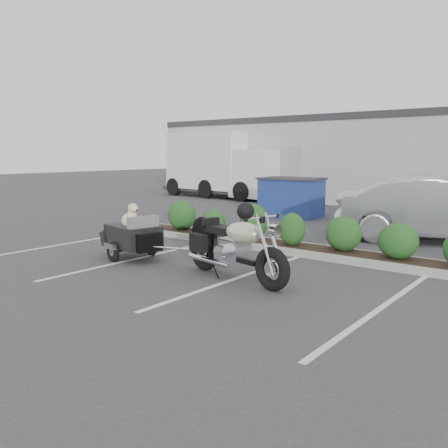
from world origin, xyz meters
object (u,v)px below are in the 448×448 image
Objects in this scene: motorcycle at (234,247)px; sedan at (439,209)px; dumpster at (291,197)px; delivery_truck at (224,166)px; pet_trailer at (133,235)px.

sedan is at bearing 84.73° from motorcycle.
dumpster is 8.24m from delivery_truck.
pet_trailer is 8.17m from dumpster.
delivery_truck reaches higher than motorcycle.
delivery_truck is at bearing 42.67° from sedan.
dumpster is at bearing 107.12° from pet_trailer.
delivery_truck is (-6.73, 4.66, 0.89)m from dumpster.
sedan reaches higher than motorcycle.
motorcycle is 16.48m from delivery_truck.
pet_trailer is (-2.78, 0.03, -0.07)m from motorcycle.
dumpster is 0.30× the size of delivery_truck.
delivery_truck reaches higher than dumpster.
motorcycle is at bearing 144.00° from sedan.
pet_trailer is at bearing -169.01° from motorcycle.
pet_trailer is 0.95× the size of dumpster.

